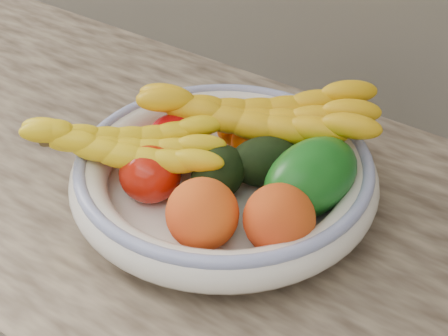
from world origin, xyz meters
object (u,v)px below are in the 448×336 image
banana_bunch_back (256,121)px  banana_bunch_front (124,150)px  fruit_bowl (224,175)px  green_mango (311,178)px

banana_bunch_back → banana_bunch_front: bearing=-155.0°
fruit_bowl → banana_bunch_back: size_ratio=1.18×
green_mango → banana_bunch_front: bearing=-145.4°
green_mango → banana_bunch_front: green_mango is taller
fruit_bowl → banana_bunch_back: banana_bunch_back is taller
green_mango → fruit_bowl: bearing=-154.8°
banana_bunch_back → banana_bunch_front: (-0.10, -0.14, -0.01)m
banana_bunch_back → fruit_bowl: bearing=-117.0°
banana_bunch_front → banana_bunch_back: bearing=18.8°
green_mango → banana_bunch_back: same height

